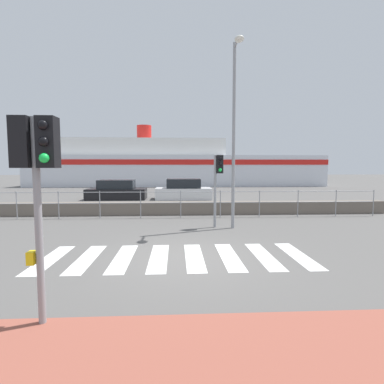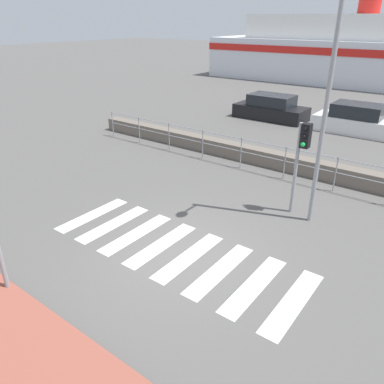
% 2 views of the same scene
% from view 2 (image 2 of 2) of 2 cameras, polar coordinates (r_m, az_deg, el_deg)
% --- Properties ---
extents(ground_plane, '(160.00, 160.00, 0.00)m').
position_cam_2_polar(ground_plane, '(9.43, -1.69, -9.33)').
color(ground_plane, '#565451').
extents(sidewalk_brick, '(24.00, 1.80, 0.12)m').
position_cam_2_polar(sidewalk_brick, '(7.45, -23.47, -22.56)').
color(sidewalk_brick, '#934C3D').
rests_on(sidewalk_brick, ground_plane).
extents(crosswalk, '(6.75, 2.40, 0.01)m').
position_cam_2_polar(crosswalk, '(9.54, -2.64, -8.89)').
color(crosswalk, silver).
rests_on(crosswalk, ground_plane).
extents(seawall, '(20.05, 0.55, 0.61)m').
position_cam_2_polar(seawall, '(14.70, 15.22, 4.14)').
color(seawall, '#6B6056').
rests_on(seawall, ground_plane).
extents(harbor_fence, '(18.09, 0.04, 1.23)m').
position_cam_2_polar(harbor_fence, '(13.76, 14.03, 5.08)').
color(harbor_fence, gray).
rests_on(harbor_fence, ground_plane).
extents(traffic_light_far, '(0.34, 0.32, 2.73)m').
position_cam_2_polar(traffic_light_far, '(10.92, 16.39, 6.33)').
color(traffic_light_far, gray).
rests_on(traffic_light_far, ground_plane).
extents(streetlamp, '(0.32, 1.04, 6.74)m').
position_cam_2_polar(streetlamp, '(9.99, 20.16, 16.63)').
color(streetlamp, gray).
rests_on(streetlamp, ground_plane).
extents(parked_car_black, '(4.10, 1.80, 1.38)m').
position_cam_2_polar(parked_car_black, '(22.50, 11.93, 12.33)').
color(parked_car_black, black).
rests_on(parked_car_black, ground_plane).
extents(parked_car_white, '(3.95, 1.88, 1.45)m').
position_cam_2_polar(parked_car_white, '(20.99, 23.74, 9.96)').
color(parked_car_white, silver).
rests_on(parked_car_white, ground_plane).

